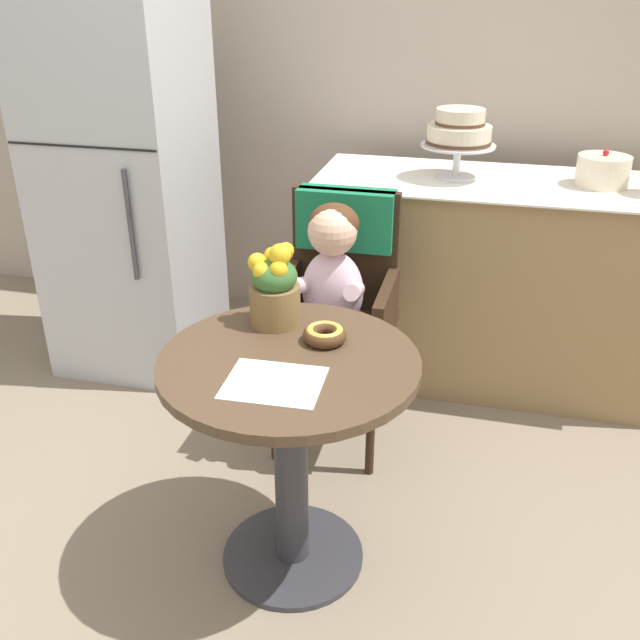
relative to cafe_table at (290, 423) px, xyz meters
name	(u,v)px	position (x,y,z in m)	size (l,w,h in m)	color
ground_plane	(293,557)	(0.00, 0.00, -0.51)	(8.00, 8.00, 0.00)	gray
back_wall	(399,46)	(0.00, 1.85, 0.84)	(4.80, 0.10, 2.70)	#B2A393
cafe_table	(290,423)	(0.00, 0.00, 0.00)	(0.72, 0.72, 0.72)	#4C3826
wicker_chair	(340,279)	(-0.02, 0.75, 0.13)	(0.42, 0.45, 0.95)	#332114
seated_child	(330,286)	(-0.02, 0.59, 0.17)	(0.27, 0.32, 0.73)	silver
paper_napkin	(275,383)	(0.00, -0.13, 0.21)	(0.25, 0.21, 0.00)	white
donut_front	(325,334)	(0.07, 0.12, 0.24)	(0.12, 0.12, 0.04)	#4C2D19
flower_vase	(274,288)	(-0.10, 0.20, 0.33)	(0.15, 0.15, 0.25)	brown
display_counter	(497,283)	(0.55, 1.30, -0.05)	(1.56, 0.62, 0.90)	#93754C
tiered_cake_stand	(459,133)	(0.34, 1.30, 0.58)	(0.30, 0.30, 0.28)	silver
round_layer_cake	(603,171)	(0.90, 1.32, 0.45)	(0.20, 0.20, 0.14)	beige
refrigerator	(126,181)	(-1.05, 1.10, 0.34)	(0.64, 0.63, 1.70)	#B7BABF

